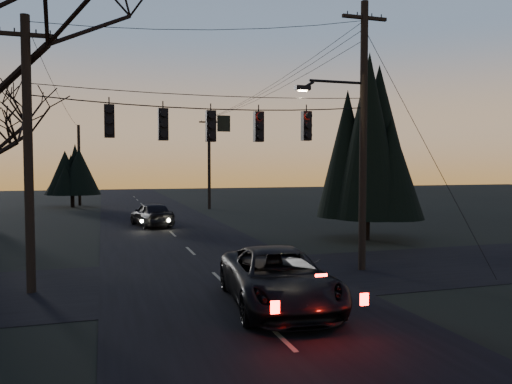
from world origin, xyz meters
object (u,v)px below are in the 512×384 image
object	(u,v)px
evergreen_right	(367,148)
sedan_oncoming_a	(152,214)
utility_pole_far_r	(209,209)
utility_pole_right	(362,270)
utility_pole_far_l	(80,205)
suv_near	(278,279)
utility_pole_left	(31,293)

from	to	relation	value
evergreen_right	sedan_oncoming_a	world-z (taller)	evergreen_right
sedan_oncoming_a	utility_pole_far_r	bearing A→B (deg)	-129.50
utility_pole_right	utility_pole_far_l	size ratio (longest dim) A/B	1.25
utility_pole_far_r	evergreen_right	world-z (taller)	evergreen_right
utility_pole_far_r	suv_near	size ratio (longest dim) A/B	1.49
utility_pole_right	utility_pole_far_l	distance (m)	37.79
utility_pole_far_l	evergreen_right	xyz separation A→B (m)	(15.58, -29.18, 4.90)
utility_pole_left	utility_pole_far_r	xyz separation A→B (m)	(11.50, 28.00, 0.00)
utility_pole_far_l	sedan_oncoming_a	world-z (taller)	utility_pole_far_l
utility_pole_far_l	evergreen_right	size ratio (longest dim) A/B	0.93
utility_pole_far_r	evergreen_right	bearing A→B (deg)	-79.10
utility_pole_right	utility_pole_left	world-z (taller)	utility_pole_right
utility_pole_left	evergreen_right	size ratio (longest dim) A/B	0.99
evergreen_right	utility_pole_left	bearing A→B (deg)	-156.36
evergreen_right	utility_pole_right	bearing A→B (deg)	-120.89
utility_pole_right	evergreen_right	bearing A→B (deg)	59.11
sedan_oncoming_a	suv_near	bearing A→B (deg)	83.03
utility_pole_far_r	sedan_oncoming_a	size ratio (longest dim) A/B	1.83
utility_pole_far_r	evergreen_right	distance (m)	22.12
utility_pole_far_r	evergreen_right	size ratio (longest dim) A/B	0.99
evergreen_right	utility_pole_far_l	bearing A→B (deg)	118.10
utility_pole_far_r	sedan_oncoming_a	distance (m)	13.48
utility_pole_right	utility_pole_left	distance (m)	11.50
utility_pole_far_r	utility_pole_far_l	xyz separation A→B (m)	(-11.50, 8.00, 0.00)
utility_pole_left	sedan_oncoming_a	world-z (taller)	utility_pole_left
utility_pole_right	suv_near	xyz separation A→B (m)	(-4.70, -3.73, 0.79)
utility_pole_left	utility_pole_far_l	xyz separation A→B (m)	(0.00, 36.00, 0.00)
suv_near	utility_pole_left	bearing A→B (deg)	156.83
utility_pole_left	utility_pole_far_r	distance (m)	30.27
utility_pole_right	evergreen_right	xyz separation A→B (m)	(4.08, 6.82, 4.90)
utility_pole_left	suv_near	world-z (taller)	utility_pole_left
utility_pole_right	sedan_oncoming_a	world-z (taller)	utility_pole_right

